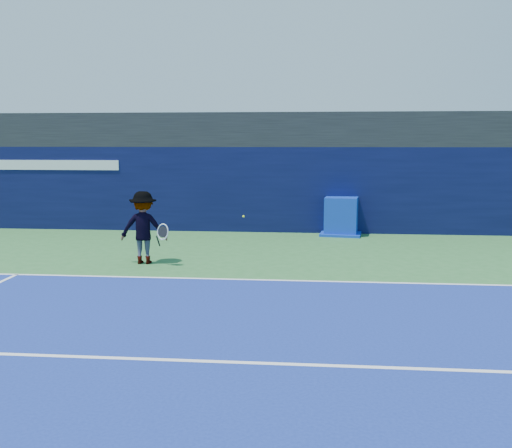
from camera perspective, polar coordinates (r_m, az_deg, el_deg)
The scene contains 8 objects.
ground at distance 10.59m, azimuth -6.02°, elevation -9.41°, with size 80.00×80.00×0.00m, color #2F6A32.
baseline at distance 13.43m, azimuth -3.52°, elevation -5.51°, with size 24.00×0.10×0.01m, color white.
service_line at distance 8.75m, azimuth -8.63°, elevation -13.30°, with size 24.00×0.10×0.01m, color white.
stadium_band at distance 21.48m, azimuth -0.11°, elevation 9.35°, with size 36.00×3.00×1.20m, color black.
back_wall_assembly at distance 20.55m, azimuth -0.38°, elevation 3.54°, with size 36.00×1.03×3.00m.
equipment_cart at distance 19.86m, azimuth 8.53°, elevation 0.65°, with size 1.53×1.53×1.31m.
tennis_player at distance 15.26m, azimuth -11.17°, elevation -0.35°, with size 1.41×0.80×1.91m.
tennis_ball at distance 16.24m, azimuth -1.26°, elevation 0.78°, with size 0.06×0.06×0.06m.
Camera 1 is at (2.01, -9.88, 3.22)m, focal length 40.00 mm.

